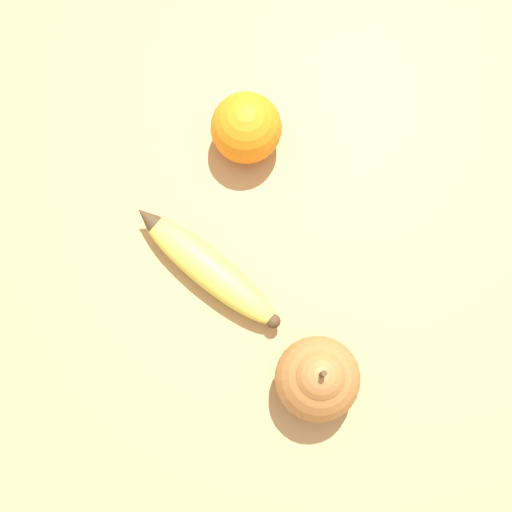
% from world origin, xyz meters
% --- Properties ---
extents(ground_plane, '(3.00, 3.00, 0.00)m').
position_xyz_m(ground_plane, '(0.00, 0.00, 0.00)').
color(ground_plane, tan).
extents(banana, '(0.17, 0.12, 0.04)m').
position_xyz_m(banana, '(0.10, 0.07, 0.02)').
color(banana, '#DBCC4C').
rests_on(banana, ground_plane).
extents(orange, '(0.07, 0.07, 0.07)m').
position_xyz_m(orange, '(0.21, -0.02, 0.04)').
color(orange, orange).
rests_on(orange, ground_plane).
extents(pear, '(0.08, 0.08, 0.10)m').
position_xyz_m(pear, '(-0.04, 0.01, 0.04)').
color(pear, '#A36633').
rests_on(pear, ground_plane).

